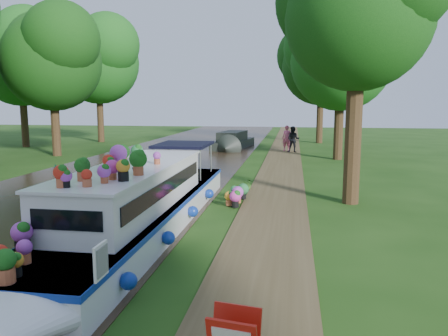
% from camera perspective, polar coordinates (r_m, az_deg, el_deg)
% --- Properties ---
extents(ground, '(100.00, 100.00, 0.00)m').
position_cam_1_polar(ground, '(12.97, 0.80, -7.01)').
color(ground, '#1A3D0F').
rests_on(ground, ground).
extents(canal_water, '(10.00, 100.00, 0.02)m').
position_cam_1_polar(canal_water, '(15.02, -22.61, -5.47)').
color(canal_water, black).
rests_on(canal_water, ground).
extents(towpath, '(2.20, 100.00, 0.03)m').
position_cam_1_polar(towpath, '(12.85, 6.14, -7.13)').
color(towpath, '#4A3C22').
rests_on(towpath, ground).
extents(plant_boat, '(2.29, 13.52, 2.22)m').
position_cam_1_polar(plant_boat, '(11.63, -11.54, -4.68)').
color(plant_boat, silver).
rests_on(plant_boat, canal_water).
extents(tree_near_overhang, '(5.52, 5.28, 8.99)m').
position_cam_1_polar(tree_near_overhang, '(15.87, 17.12, 19.55)').
color(tree_near_overhang, '#312010').
rests_on(tree_near_overhang, ground).
extents(tree_near_mid, '(6.90, 6.60, 9.40)m').
position_cam_1_polar(tree_near_mid, '(27.73, 15.05, 14.42)').
color(tree_near_mid, '#312010').
rests_on(tree_near_mid, ground).
extents(tree_near_far, '(7.59, 7.26, 10.30)m').
position_cam_1_polar(tree_near_far, '(38.68, 12.61, 13.68)').
color(tree_near_far, '#312010').
rests_on(tree_near_far, ground).
extents(tree_far_c, '(7.13, 6.82, 9.59)m').
position_cam_1_polar(tree_far_c, '(30.70, -21.56, 13.69)').
color(tree_far_c, '#312010').
rests_on(tree_far_c, ground).
extents(tree_far_d, '(8.05, 7.70, 10.85)m').
position_cam_1_polar(tree_far_d, '(40.33, -16.12, 13.83)').
color(tree_far_d, '#312010').
rests_on(tree_far_d, ground).
extents(tree_far_h, '(7.82, 7.48, 10.49)m').
position_cam_1_polar(tree_far_h, '(37.89, -25.05, 13.34)').
color(tree_far_h, '#312010').
rests_on(tree_far_h, ground).
extents(second_boat, '(2.74, 6.86, 1.28)m').
position_cam_1_polar(second_boat, '(33.12, 1.12, 3.46)').
color(second_boat, black).
rests_on(second_boat, canal_water).
extents(pedestrian_pink, '(0.74, 0.57, 1.83)m').
position_cam_1_polar(pedestrian_pink, '(31.42, 8.21, 3.87)').
color(pedestrian_pink, '#D8596D').
rests_on(pedestrian_pink, towpath).
extents(pedestrian_dark, '(0.98, 0.83, 1.80)m').
position_cam_1_polar(pedestrian_dark, '(30.71, 9.04, 3.71)').
color(pedestrian_dark, black).
rests_on(pedestrian_dark, towpath).
extents(verge_plant, '(0.49, 0.46, 0.43)m').
position_cam_1_polar(verge_plant, '(17.62, 3.23, -2.12)').
color(verge_plant, '#367021').
rests_on(verge_plant, ground).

